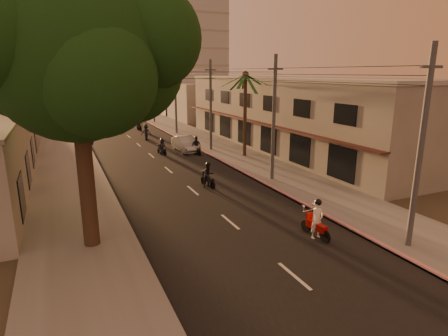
{
  "coord_description": "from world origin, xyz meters",
  "views": [
    {
      "loc": [
        -7.89,
        -14.92,
        7.78
      ],
      "look_at": [
        1.38,
        5.9,
        1.93
      ],
      "focal_mm": 30.0,
      "sensor_mm": 36.0,
      "label": 1
    }
  ],
  "objects": [
    {
      "name": "road",
      "position": [
        0.0,
        20.0,
        0.01
      ],
      "size": [
        10.0,
        140.0,
        0.02
      ],
      "primitive_type": "cube",
      "color": "black",
      "rests_on": "ground"
    },
    {
      "name": "sidewalk_left",
      "position": [
        -7.5,
        20.0,
        0.06
      ],
      "size": [
        5.0,
        140.0,
        0.12
      ],
      "primitive_type": "cube",
      "color": "slate",
      "rests_on": "ground"
    },
    {
      "name": "scooter_mid_a",
      "position": [
        1.29,
        8.37,
        0.82
      ],
      "size": [
        1.02,
        1.83,
        1.81
      ],
      "rotation": [
        0.0,
        0.0,
        0.15
      ],
      "color": "black",
      "rests_on": "ground"
    },
    {
      "name": "scooter_far_c",
      "position": [
        2.28,
        36.66,
        0.82
      ],
      "size": [
        0.98,
        1.86,
        1.83
      ],
      "rotation": [
        0.0,
        0.0,
        0.12
      ],
      "color": "black",
      "rests_on": "ground"
    },
    {
      "name": "scooter_far_a",
      "position": [
        1.09,
        20.03,
        0.74
      ],
      "size": [
        0.99,
        1.63,
        1.63
      ],
      "rotation": [
        0.0,
        0.0,
        0.25
      ],
      "color": "black",
      "rests_on": "ground"
    },
    {
      "name": "sidewalk_right",
      "position": [
        7.5,
        20.0,
        0.06
      ],
      "size": [
        5.0,
        140.0,
        0.12
      ],
      "primitive_type": "cube",
      "color": "slate",
      "rests_on": "ground"
    },
    {
      "name": "distant_tower",
      "position": [
        16.0,
        56.0,
        14.0
      ],
      "size": [
        12.1,
        12.1,
        28.0
      ],
      "color": "#B7B5B2",
      "rests_on": "ground"
    },
    {
      "name": "utility_poles",
      "position": [
        6.2,
        20.0,
        6.54
      ],
      "size": [
        1.2,
        48.26,
        9.0
      ],
      "color": "#38383A",
      "rests_on": "ground"
    },
    {
      "name": "filler_left_far",
      "position": [
        -14.0,
        52.0,
        3.5
      ],
      "size": [
        8.0,
        14.0,
        7.0
      ],
      "primitive_type": "cube",
      "color": "#9E9A8F",
      "rests_on": "ground"
    },
    {
      "name": "shophouse_row",
      "position": [
        13.95,
        18.0,
        3.65
      ],
      "size": [
        8.8,
        34.2,
        7.3
      ],
      "color": "gray",
      "rests_on": "ground"
    },
    {
      "name": "broadleaf_tree",
      "position": [
        -6.61,
        2.14,
        8.48
      ],
      "size": [
        9.6,
        8.7,
        12.1
      ],
      "color": "black",
      "rests_on": "ground"
    },
    {
      "name": "curb_stripe",
      "position": [
        5.1,
        15.0,
        0.1
      ],
      "size": [
        0.2,
        60.0,
        0.2
      ],
      "primitive_type": "cube",
      "color": "#B1121B",
      "rests_on": "ground"
    },
    {
      "name": "filler_right",
      "position": [
        14.0,
        45.0,
        3.0
      ],
      "size": [
        8.0,
        14.0,
        6.0
      ],
      "primitive_type": "cube",
      "color": "#9E9A8F",
      "rests_on": "ground"
    },
    {
      "name": "scooter_red",
      "position": [
        2.98,
        -1.44,
        0.87
      ],
      "size": [
        0.79,
        2.02,
        1.99
      ],
      "rotation": [
        0.0,
        0.0,
        0.06
      ],
      "color": "black",
      "rests_on": "ground"
    },
    {
      "name": "scooter_far_b",
      "position": [
        1.52,
        28.85,
        0.87
      ],
      "size": [
        1.44,
        1.9,
        1.9
      ],
      "rotation": [
        0.0,
        0.0,
        -0.22
      ],
      "color": "black",
      "rests_on": "ground"
    },
    {
      "name": "parked_car",
      "position": [
        3.67,
        20.61,
        0.76
      ],
      "size": [
        1.72,
        4.68,
        1.53
      ],
      "primitive_type": "imported",
      "rotation": [
        0.0,
        0.0,
        0.01
      ],
      "color": "gray",
      "rests_on": "ground"
    },
    {
      "name": "palm_tree",
      "position": [
        8.0,
        16.0,
        7.15
      ],
      "size": [
        5.0,
        5.0,
        8.2
      ],
      "color": "black",
      "rests_on": "ground"
    },
    {
      "name": "scooter_mid_b",
      "position": [
        4.12,
        18.7,
        0.82
      ],
      "size": [
        1.13,
        1.85,
        1.82
      ],
      "rotation": [
        0.0,
        0.0,
        0.14
      ],
      "color": "black",
      "rests_on": "ground"
    },
    {
      "name": "ground",
      "position": [
        0.0,
        0.0,
        0.0
      ],
      "size": [
        160.0,
        160.0,
        0.0
      ],
      "primitive_type": "plane",
      "color": "#383023",
      "rests_on": "ground"
    }
  ]
}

